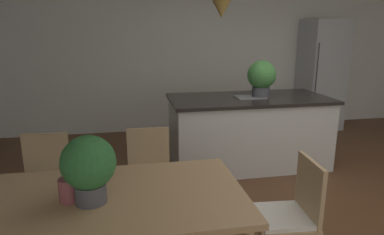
# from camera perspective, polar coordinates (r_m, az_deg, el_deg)

# --- Properties ---
(ground_plane) EXTENTS (10.00, 8.40, 0.04)m
(ground_plane) POSITION_cam_1_polar(r_m,az_deg,el_deg) (3.60, 21.69, -15.46)
(ground_plane) COLOR brown
(wall_back_kitchen) EXTENTS (10.00, 0.12, 2.70)m
(wall_back_kitchen) POSITION_cam_1_polar(r_m,az_deg,el_deg) (6.13, 6.37, 10.93)
(wall_back_kitchen) COLOR white
(wall_back_kitchen) RESTS_ON ground_plane
(dining_table) EXTENTS (1.97, 0.95, 0.73)m
(dining_table) POSITION_cam_1_polar(r_m,az_deg,el_deg) (2.22, -17.58, -14.28)
(dining_table) COLOR tan
(dining_table) RESTS_ON ground_plane
(chair_far_right) EXTENTS (0.41, 0.41, 0.87)m
(chair_far_right) POSITION_cam_1_polar(r_m,az_deg,el_deg) (3.06, -7.15, -9.59)
(chair_far_right) COLOR tan
(chair_far_right) RESTS_ON ground_plane
(chair_kitchen_end) EXTENTS (0.43, 0.43, 0.87)m
(chair_kitchen_end) POSITION_cam_1_polar(r_m,az_deg,el_deg) (2.53, 16.15, -15.44)
(chair_kitchen_end) COLOR tan
(chair_kitchen_end) RESTS_ON ground_plane
(chair_far_left) EXTENTS (0.43, 0.43, 0.87)m
(chair_far_left) POSITION_cam_1_polar(r_m,az_deg,el_deg) (3.14, -23.71, -10.11)
(chair_far_left) COLOR tan
(chair_far_left) RESTS_ON ground_plane
(kitchen_island) EXTENTS (2.01, 0.97, 0.91)m
(kitchen_island) POSITION_cam_1_polar(r_m,az_deg,el_deg) (4.43, 9.45, -2.19)
(kitchen_island) COLOR silver
(kitchen_island) RESTS_ON ground_plane
(refrigerator) EXTENTS (0.67, 0.67, 1.91)m
(refrigerator) POSITION_cam_1_polar(r_m,az_deg,el_deg) (6.46, 21.01, 6.72)
(refrigerator) COLOR #B2B5B7
(refrigerator) RESTS_ON ground_plane
(pendant_over_island_main) EXTENTS (0.22, 0.22, 0.84)m
(pendant_over_island_main) POSITION_cam_1_polar(r_m,az_deg,el_deg) (4.14, 5.00, 17.80)
(pendant_over_island_main) COLOR black
(potted_plant_on_island) EXTENTS (0.36, 0.36, 0.46)m
(potted_plant_on_island) POSITION_cam_1_polar(r_m,az_deg,el_deg) (4.34, 11.68, 6.75)
(potted_plant_on_island) COLOR #4C4C51
(potted_plant_on_island) RESTS_ON kitchen_island
(potted_plant_on_table) EXTENTS (0.32, 0.32, 0.41)m
(potted_plant_on_table) POSITION_cam_1_polar(r_m,az_deg,el_deg) (2.04, -17.07, -7.82)
(potted_plant_on_table) COLOR #4C4C51
(potted_plant_on_table) RESTS_ON dining_table
(vase_on_dining_table) EXTENTS (0.12, 0.12, 0.14)m
(vase_on_dining_table) POSITION_cam_1_polar(r_m,az_deg,el_deg) (2.16, -20.12, -11.40)
(vase_on_dining_table) COLOR #994C51
(vase_on_dining_table) RESTS_ON dining_table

